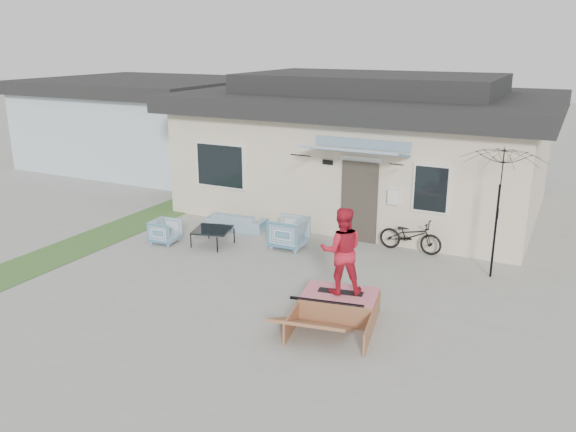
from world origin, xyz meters
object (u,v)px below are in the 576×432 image
at_px(loveseat, 237,218).
at_px(armchair_left, 165,230).
at_px(armchair_right, 289,231).
at_px(coffee_table, 213,237).
at_px(patio_umbrella, 498,200).
at_px(skate_ramp, 340,305).
at_px(bicycle, 411,232).
at_px(skater, 342,249).
at_px(skateboard, 341,291).

height_order(loveseat, armchair_left, armchair_left).
bearing_deg(loveseat, armchair_left, 53.23).
height_order(armchair_right, coffee_table, armchair_right).
bearing_deg(patio_umbrella, coffee_table, -171.07).
distance_m(armchair_right, skate_ramp, 3.96).
distance_m(armchair_right, bicycle, 3.02).
xyz_separation_m(coffee_table, bicycle, (4.61, 1.82, 0.28)).
bearing_deg(skater, bicycle, -120.16).
height_order(skate_ramp, skater, skater).
bearing_deg(skater, skate_ramp, 73.44).
xyz_separation_m(armchair_left, skateboard, (5.57, -1.83, 0.15)).
bearing_deg(patio_umbrella, loveseat, 177.15).
height_order(loveseat, skate_ramp, loveseat).
relative_size(patio_umbrella, skater, 1.34).
xyz_separation_m(coffee_table, skateboard, (4.37, -2.20, 0.27)).
bearing_deg(patio_umbrella, skate_ramp, -124.53).
height_order(skate_ramp, skateboard, skateboard).
bearing_deg(armchair_left, coffee_table, -77.16).
distance_m(coffee_table, bicycle, 4.96).
bearing_deg(skateboard, skater, -100.90).
height_order(armchair_left, patio_umbrella, patio_umbrella).
xyz_separation_m(armchair_right, patio_umbrella, (4.85, 0.30, 1.32)).
distance_m(skateboard, skater, 0.85).
distance_m(loveseat, coffee_table, 1.39).
bearing_deg(armchair_right, skate_ramp, 39.71).
height_order(loveseat, armchair_right, armchair_right).
relative_size(armchair_left, coffee_table, 0.76).
relative_size(loveseat, patio_umbrella, 0.75).
bearing_deg(skater, coffee_table, -53.52).
distance_m(armchair_right, coffee_table, 1.95).
relative_size(loveseat, coffee_table, 1.86).
bearing_deg(loveseat, skateboard, 136.12).
distance_m(armchair_left, coffee_table, 1.26).
bearing_deg(skater, armchair_right, -75.54).
distance_m(bicycle, skater, 4.11).
xyz_separation_m(loveseat, bicycle, (4.74, 0.44, 0.18)).
distance_m(armchair_left, skateboard, 5.87).
distance_m(skate_ramp, skater, 1.11).
height_order(loveseat, patio_umbrella, patio_umbrella).
xyz_separation_m(skateboard, skater, (0.00, -0.00, 0.85)).
bearing_deg(skate_ramp, armchair_right, 120.67).
bearing_deg(armchair_left, armchair_right, -73.93).
distance_m(armchair_left, patio_umbrella, 8.10).
distance_m(patio_umbrella, skateboard, 4.16).
xyz_separation_m(loveseat, skate_ramp, (4.51, -3.63, -0.09)).
bearing_deg(patio_umbrella, armchair_right, -176.46).
relative_size(loveseat, skater, 1.00).
bearing_deg(coffee_table, skater, -26.76).
distance_m(armchair_right, patio_umbrella, 5.04).
distance_m(armchair_left, skater, 5.95).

